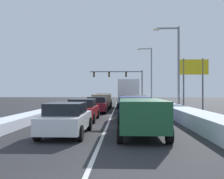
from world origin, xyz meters
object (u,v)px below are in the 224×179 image
at_px(box_truck_right_lane_fourth, 128,92).
at_px(street_lamp_right_near, 175,61).
at_px(suv_navy_right_lane_second, 134,106).
at_px(sedan_maroon_center_lane_third, 97,105).
at_px(suv_black_center_lane_fifth, 104,98).
at_px(street_lamp_right_mid, 150,71).
at_px(suv_green_right_lane_nearest, 141,114).
at_px(sedan_white_center_lane_nearest, 67,119).
at_px(suv_charcoal_right_lane_third, 133,102).
at_px(suv_silver_right_lane_fifth, 128,98).
at_px(sedan_red_center_lane_second, 83,110).
at_px(roadside_sign_right, 193,72).
at_px(traffic_light_gantry, 123,78).
at_px(suv_tan_center_lane_fourth, 102,100).

distance_m(box_truck_right_lane_fourth, street_lamp_right_near, 7.99).
xyz_separation_m(suv_navy_right_lane_second, box_truck_right_lane_fourth, (-0.09, 13.93, 0.88)).
distance_m(sedan_maroon_center_lane_third, suv_black_center_lane_fifth, 13.03).
relative_size(suv_navy_right_lane_second, street_lamp_right_mid, 0.52).
xyz_separation_m(suv_green_right_lane_nearest, sedan_white_center_lane_nearest, (-3.49, 0.21, -0.25)).
xyz_separation_m(suv_charcoal_right_lane_third, sedan_white_center_lane_nearest, (-3.63, -12.45, -0.25)).
height_order(suv_green_right_lane_nearest, suv_charcoal_right_lane_third, same).
xyz_separation_m(suv_silver_right_lane_fifth, sedan_maroon_center_lane_third, (-3.33, -16.05, -0.25)).
distance_m(sedan_red_center_lane_second, roadside_sign_right, 14.57).
bearing_deg(sedan_white_center_lane_nearest, suv_black_center_lane_fifth, 90.04).
bearing_deg(street_lamp_right_mid, traffic_light_gantry, 122.00).
bearing_deg(suv_silver_right_lane_fifth, traffic_light_gantry, 93.41).
height_order(suv_tan_center_lane_fourth, street_lamp_right_mid, street_lamp_right_mid).
bearing_deg(suv_charcoal_right_lane_third, sedan_white_center_lane_nearest, -106.27).
distance_m(box_truck_right_lane_fourth, sedan_red_center_lane_second, 14.32).
xyz_separation_m(suv_green_right_lane_nearest, sedan_maroon_center_lane_third, (-3.22, 12.65, -0.25)).
bearing_deg(sedan_white_center_lane_nearest, roadside_sign_right, 57.19).
bearing_deg(traffic_light_gantry, suv_navy_right_lane_second, -89.16).
relative_size(suv_silver_right_lane_fifth, traffic_light_gantry, 0.46).
height_order(sedan_maroon_center_lane_third, street_lamp_right_near, street_lamp_right_near).
xyz_separation_m(sedan_white_center_lane_nearest, traffic_light_gantry, (2.91, 40.09, 3.96)).
bearing_deg(box_truck_right_lane_fourth, suv_green_right_lane_nearest, -89.52).
distance_m(suv_charcoal_right_lane_third, sedan_maroon_center_lane_third, 3.37).
bearing_deg(street_lamp_right_near, suv_tan_center_lane_fourth, 149.91).
xyz_separation_m(box_truck_right_lane_fourth, street_lamp_right_mid, (4.04, 13.26, 3.68)).
distance_m(sedan_white_center_lane_nearest, street_lamp_right_near, 16.57).
relative_size(sedan_maroon_center_lane_third, street_lamp_right_near, 0.53).
xyz_separation_m(box_truck_right_lane_fourth, suv_silver_right_lane_fifth, (0.28, 8.78, -0.88)).
xyz_separation_m(suv_navy_right_lane_second, suv_silver_right_lane_fifth, (0.19, 22.71, 0.00)).
height_order(suv_green_right_lane_nearest, suv_tan_center_lane_fourth, same).
bearing_deg(roadside_sign_right, suv_navy_right_lane_second, -124.07).
relative_size(sedan_white_center_lane_nearest, sedan_maroon_center_lane_third, 1.00).
bearing_deg(sedan_red_center_lane_second, suv_navy_right_lane_second, -1.07).
bearing_deg(box_truck_right_lane_fourth, suv_black_center_lane_fifth, 120.13).
bearing_deg(sedan_red_center_lane_second, street_lamp_right_mid, 74.63).
relative_size(suv_charcoal_right_lane_third, suv_silver_right_lane_fifth, 1.00).
bearing_deg(suv_charcoal_right_lane_third, suv_navy_right_lane_second, -91.90).
relative_size(sedan_red_center_lane_second, street_lamp_right_near, 0.53).
distance_m(suv_navy_right_lane_second, sedan_red_center_lane_second, 3.52).
bearing_deg(suv_tan_center_lane_fourth, suv_green_right_lane_nearest, -80.17).
bearing_deg(traffic_light_gantry, sedan_maroon_center_lane_third, -95.46).
distance_m(street_lamp_right_near, roadside_sign_right, 3.03).
height_order(street_lamp_right_mid, roadside_sign_right, street_lamp_right_mid).
bearing_deg(sedan_red_center_lane_second, suv_charcoal_right_lane_third, 60.54).
bearing_deg(suv_navy_right_lane_second, roadside_sign_right, 55.93).
height_order(suv_navy_right_lane_second, suv_silver_right_lane_fifth, same).
bearing_deg(traffic_light_gantry, suv_green_right_lane_nearest, -89.18).
distance_m(suv_green_right_lane_nearest, suv_navy_right_lane_second, 5.99).
bearing_deg(sedan_maroon_center_lane_third, suv_black_center_lane_fifth, 91.26).
xyz_separation_m(street_lamp_right_near, roadside_sign_right, (2.25, 1.76, -1.02)).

